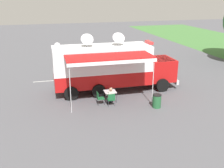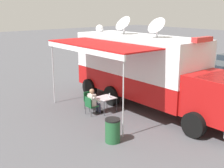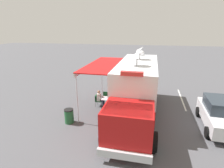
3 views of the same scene
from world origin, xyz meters
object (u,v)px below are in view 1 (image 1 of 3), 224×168
car_far_corner (94,55)px  trash_bin (157,101)px  water_bottle (112,89)px  car_behind_truck (105,63)px  seated_responder (110,96)px  command_truck (112,66)px  folding_table (110,92)px  folding_chair_at_table (111,99)px  folding_chair_beside_table (99,97)px

car_far_corner → trash_bin: bearing=7.6°
water_bottle → car_behind_truck: (-7.02, 1.29, 0.05)m
trash_bin → seated_responder: bearing=-113.7°
command_truck → folding_table: bearing=-18.7°
trash_bin → car_behind_truck: (-8.98, -1.24, 0.42)m
command_truck → folding_chair_at_table: size_ratio=10.97×
folding_table → seated_responder: (0.61, -0.13, -0.02)m
folding_table → water_bottle: size_ratio=3.65×
car_far_corner → folding_table: bearing=-5.6°
trash_bin → folding_chair_beside_table: bearing=-113.2°
car_far_corner → water_bottle: bearing=-4.8°
folding_chair_beside_table → seated_responder: seated_responder is taller
command_truck → folding_chair_beside_table: command_truck is taller
folding_table → car_behind_truck: bearing=168.5°
folding_chair_beside_table → trash_bin: 3.85m
folding_chair_beside_table → folding_chair_at_table: bearing=57.0°
water_bottle → folding_chair_at_table: bearing=-18.2°
seated_responder → trash_bin: 3.09m
water_bottle → folding_chair_beside_table: water_bottle is taller
folding_table → water_bottle: (-0.11, 0.16, 0.16)m
folding_chair_beside_table → car_behind_truck: car_behind_truck is taller
folding_chair_at_table → trash_bin: size_ratio=0.96×
seated_responder → car_behind_truck: car_behind_truck is taller
folding_chair_at_table → water_bottle: bearing=161.8°
folding_chair_at_table → car_behind_truck: 8.10m
folding_chair_at_table → car_behind_truck: car_behind_truck is taller
seated_responder → car_behind_truck: (-7.74, 1.58, 0.23)m
car_far_corner → folding_chair_beside_table: bearing=-9.8°
water_bottle → trash_bin: water_bottle is taller
folding_table → seated_responder: seated_responder is taller
command_truck → trash_bin: 4.66m
folding_table → folding_chair_at_table: (0.80, -0.14, -0.16)m
command_truck → folding_chair_at_table: 3.34m
folding_table → car_far_corner: size_ratio=0.19×
command_truck → folding_chair_beside_table: bearing=-32.7°
folding_chair_beside_table → seated_responder: bearing=69.1°
command_truck → car_behind_truck: command_truck is taller
folding_chair_at_table → seated_responder: size_ratio=0.70×
folding_table → car_behind_truck: size_ratio=0.19×
seated_responder → car_far_corner: bearing=174.0°
folding_chair_at_table → command_truck: bearing=163.7°
folding_chair_at_table → folding_chair_beside_table: size_ratio=1.00×
car_far_corner → folding_chair_at_table: bearing=-5.9°
seated_responder → trash_bin: seated_responder is taller
seated_responder → folding_table: bearing=167.6°
command_truck → folding_chair_beside_table: size_ratio=10.97×
water_bottle → folding_chair_at_table: water_bottle is taller
folding_table → folding_chair_beside_table: folding_chair_beside_table is taller
folding_table → folding_chair_at_table: 0.83m
command_truck → trash_bin: command_truck is taller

